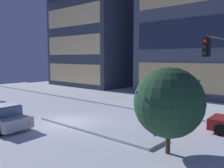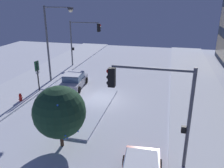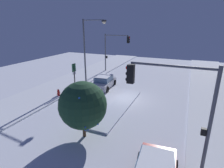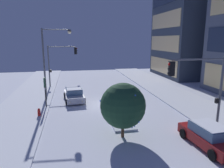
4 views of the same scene
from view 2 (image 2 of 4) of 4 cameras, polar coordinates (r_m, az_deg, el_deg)
ground at (r=21.55m, az=-2.70°, el=-3.81°), size 52.00×52.00×0.00m
curb_strip_near at (r=25.28m, az=-22.15°, el=-1.47°), size 52.00×5.20×0.14m
curb_strip_far at (r=20.99m, az=21.05°, el=-5.70°), size 52.00×5.20×0.14m
median_strip at (r=19.57m, az=-4.13°, el=-6.20°), size 9.00×1.80×0.14m
car_near at (r=24.55m, az=-9.29°, el=0.78°), size 4.53×2.43×1.49m
traffic_light_corner_near_left at (r=31.22m, az=-7.25°, el=11.52°), size 0.32×4.22×6.06m
traffic_light_corner_far_right at (r=12.06m, az=10.68°, el=-3.65°), size 0.32×4.40×5.72m
street_lamp_arched at (r=25.26m, az=-13.98°, el=11.62°), size 0.63×3.26×8.08m
fire_hydrant at (r=22.40m, az=-21.38°, el=-3.18°), size 0.48×0.26×0.84m
parking_info_sign at (r=23.73m, az=-17.70°, el=2.72°), size 0.55×0.15×3.14m
decorated_tree_median at (r=14.40m, az=-12.69°, el=-6.67°), size 3.19×3.19×3.96m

